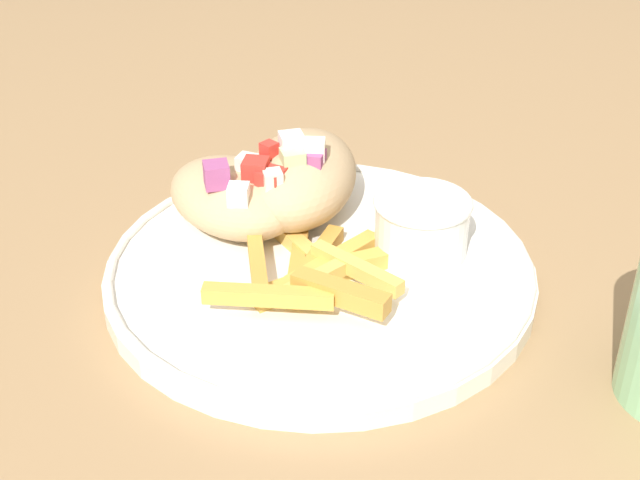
# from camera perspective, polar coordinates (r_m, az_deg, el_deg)

# --- Properties ---
(table) EXTENTS (1.54, 1.54, 0.73)m
(table) POSITION_cam_1_polar(r_m,az_deg,el_deg) (0.67, 2.31, -4.91)
(table) COLOR #9E7A51
(table) RESTS_ON ground_plane
(plate) EXTENTS (0.29, 0.29, 0.02)m
(plate) POSITION_cam_1_polar(r_m,az_deg,el_deg) (0.60, -0.00, -1.96)
(plate) COLOR white
(plate) RESTS_ON table
(pita_sandwich_near) EXTENTS (0.12, 0.10, 0.06)m
(pita_sandwich_near) POSITION_cam_1_polar(r_m,az_deg,el_deg) (0.64, -5.48, 2.84)
(pita_sandwich_near) COLOR tan
(pita_sandwich_near) RESTS_ON plate
(pita_sandwich_far) EXTENTS (0.15, 0.14, 0.07)m
(pita_sandwich_far) POSITION_cam_1_polar(r_m,az_deg,el_deg) (0.65, -1.26, 4.04)
(pita_sandwich_far) COLOR tan
(pita_sandwich_far) RESTS_ON plate
(fries_pile) EXTENTS (0.14, 0.15, 0.02)m
(fries_pile) POSITION_cam_1_polar(r_m,az_deg,el_deg) (0.58, -0.29, -1.93)
(fries_pile) COLOR #E5B251
(fries_pile) RESTS_ON plate
(sauce_ramekin) EXTENTS (0.07, 0.07, 0.04)m
(sauce_ramekin) POSITION_cam_1_polar(r_m,az_deg,el_deg) (0.61, 6.53, 1.08)
(sauce_ramekin) COLOR white
(sauce_ramekin) RESTS_ON plate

